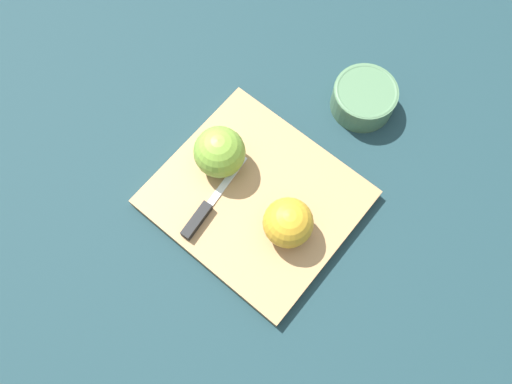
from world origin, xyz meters
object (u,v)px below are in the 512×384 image
(apple_half_left, at_px, (288,223))
(bowl, at_px, (364,97))
(knife, at_px, (202,214))
(apple_half_right, at_px, (220,152))

(apple_half_left, xyz_separation_m, bowl, (-0.00, -0.28, -0.03))
(apple_half_left, distance_m, knife, 0.14)
(apple_half_right, height_order, bowl, apple_half_right)
(apple_half_left, relative_size, bowl, 0.70)
(knife, bearing_deg, apple_half_left, -66.78)
(apple_half_left, distance_m, apple_half_right, 0.16)
(apple_half_left, distance_m, bowl, 0.28)
(apple_half_left, bearing_deg, apple_half_right, 79.49)
(bowl, bearing_deg, apple_half_right, 55.98)
(apple_half_left, height_order, knife, apple_half_left)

